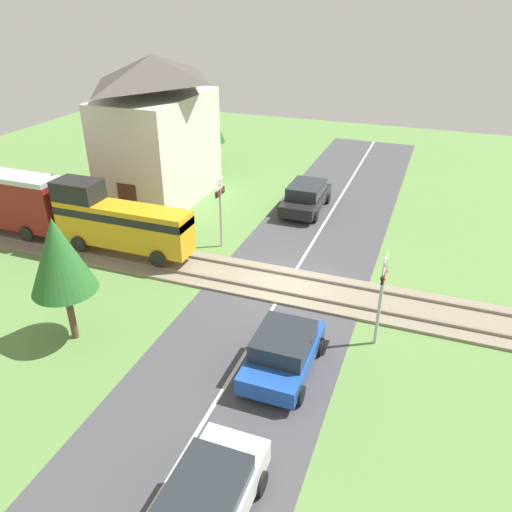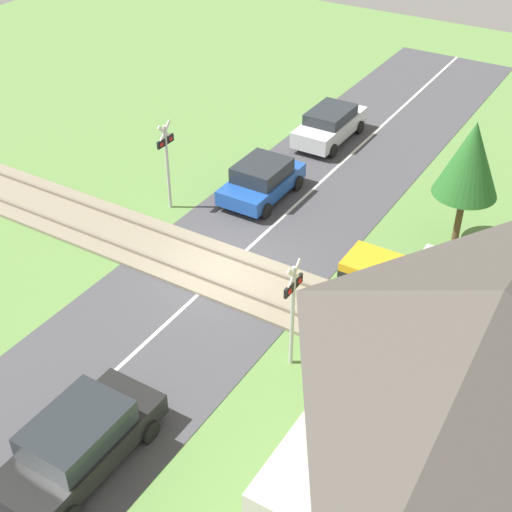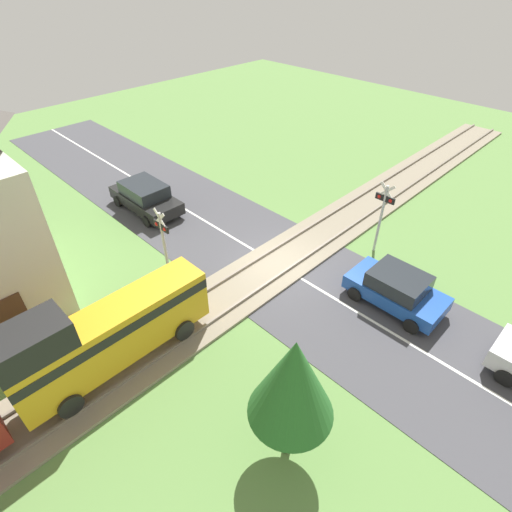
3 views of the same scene
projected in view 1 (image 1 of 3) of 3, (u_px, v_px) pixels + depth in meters
ground_plane at (286, 287)px, 20.73m from camera, size 60.00×60.00×0.00m
road_surface at (286, 286)px, 20.73m from camera, size 48.00×6.40×0.02m
track_bed at (286, 285)px, 20.70m from camera, size 2.80×48.00×0.24m
train at (42, 206)px, 23.59m from camera, size 1.58×15.02×3.18m
car_near_crossing at (283, 351)px, 15.82m from camera, size 3.75×2.02×1.48m
car_far_side at (306, 197)px, 27.59m from camera, size 4.42×2.05×1.56m
car_behind_queue at (204, 507)px, 11.02m from camera, size 4.19×1.88×1.48m
crossing_signal_west_approach at (382, 289)px, 16.39m from camera, size 0.90×0.18×3.47m
crossing_signal_east_approach at (220, 203)px, 23.00m from camera, size 0.90×0.18×3.47m
station_building at (158, 133)px, 27.71m from camera, size 7.69×4.68×7.99m
pedestrian_by_station at (132, 219)px, 25.11m from camera, size 0.40×0.40×1.61m
tree_by_station at (202, 115)px, 32.93m from camera, size 2.94×2.94×5.39m
tree_roadside_hedge at (59, 256)px, 16.19m from camera, size 2.19×2.19×4.61m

